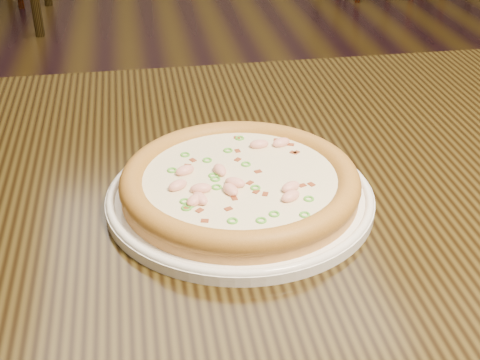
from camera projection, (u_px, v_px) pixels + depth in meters
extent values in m
cube|color=black|center=(326.00, 186.00, 0.85)|extent=(1.20, 0.80, 0.04)
cylinder|color=white|center=(240.00, 198.00, 0.78)|extent=(0.31, 0.31, 0.01)
torus|color=white|center=(240.00, 193.00, 0.78)|extent=(0.31, 0.31, 0.01)
cylinder|color=#C08D3D|center=(240.00, 187.00, 0.77)|extent=(0.27, 0.27, 0.02)
torus|color=#B57732|center=(240.00, 180.00, 0.77)|extent=(0.28, 0.28, 0.03)
cylinder|color=#ECEBB8|center=(240.00, 178.00, 0.77)|extent=(0.23, 0.23, 0.00)
ellipsoid|color=#F2B29E|center=(185.00, 170.00, 0.77)|extent=(0.03, 0.02, 0.01)
ellipsoid|color=#F2B29E|center=(220.00, 170.00, 0.77)|extent=(0.02, 0.03, 0.01)
ellipsoid|color=#F2B29E|center=(178.00, 185.00, 0.74)|extent=(0.03, 0.03, 0.01)
ellipsoid|color=#F2B29E|center=(195.00, 200.00, 0.72)|extent=(0.03, 0.03, 0.01)
ellipsoid|color=#F2B29E|center=(235.00, 183.00, 0.75)|extent=(0.03, 0.02, 0.01)
ellipsoid|color=#F2B29E|center=(259.00, 144.00, 0.83)|extent=(0.03, 0.02, 0.01)
ellipsoid|color=#F2B29E|center=(230.00, 190.00, 0.73)|extent=(0.02, 0.03, 0.01)
ellipsoid|color=#F2B29E|center=(281.00, 142.00, 0.83)|extent=(0.03, 0.02, 0.01)
ellipsoid|color=#F2B29E|center=(200.00, 198.00, 0.72)|extent=(0.02, 0.03, 0.01)
ellipsoid|color=#F2B29E|center=(201.00, 188.00, 0.74)|extent=(0.02, 0.01, 0.01)
ellipsoid|color=#F2B29E|center=(291.00, 187.00, 0.74)|extent=(0.03, 0.02, 0.01)
ellipsoid|color=#F2B29E|center=(290.00, 196.00, 0.72)|extent=(0.03, 0.02, 0.01)
cube|color=maroon|center=(237.00, 138.00, 0.85)|extent=(0.01, 0.01, 0.00)
cube|color=maroon|center=(187.00, 166.00, 0.79)|extent=(0.01, 0.01, 0.00)
cube|color=maroon|center=(296.00, 153.00, 0.82)|extent=(0.01, 0.01, 0.00)
cube|color=maroon|center=(286.00, 190.00, 0.74)|extent=(0.01, 0.01, 0.00)
cube|color=maroon|center=(256.00, 192.00, 0.74)|extent=(0.01, 0.01, 0.00)
cube|color=maroon|center=(258.00, 172.00, 0.78)|extent=(0.01, 0.01, 0.00)
cube|color=maroon|center=(234.00, 199.00, 0.73)|extent=(0.01, 0.01, 0.00)
cube|color=maroon|center=(200.00, 211.00, 0.70)|extent=(0.01, 0.01, 0.00)
cube|color=maroon|center=(277.00, 141.00, 0.84)|extent=(0.01, 0.01, 0.00)
cube|color=maroon|center=(250.00, 183.00, 0.75)|extent=(0.01, 0.01, 0.00)
cube|color=maroon|center=(311.00, 185.00, 0.75)|extent=(0.01, 0.01, 0.00)
cube|color=maroon|center=(293.00, 153.00, 0.82)|extent=(0.01, 0.01, 0.00)
cube|color=maroon|center=(291.00, 145.00, 0.83)|extent=(0.01, 0.01, 0.00)
cube|color=maroon|center=(205.00, 222.00, 0.69)|extent=(0.01, 0.01, 0.00)
cube|color=maroon|center=(265.00, 195.00, 0.73)|extent=(0.01, 0.01, 0.00)
cube|color=maroon|center=(238.00, 151.00, 0.82)|extent=(0.01, 0.01, 0.00)
cube|color=maroon|center=(302.00, 186.00, 0.75)|extent=(0.01, 0.01, 0.00)
cube|color=maroon|center=(228.00, 210.00, 0.71)|extent=(0.01, 0.01, 0.00)
cube|color=maroon|center=(187.00, 209.00, 0.71)|extent=(0.01, 0.01, 0.00)
cube|color=maroon|center=(238.00, 160.00, 0.80)|extent=(0.01, 0.01, 0.00)
cube|color=maroon|center=(193.00, 161.00, 0.80)|extent=(0.01, 0.01, 0.00)
torus|color=green|center=(172.00, 170.00, 0.78)|extent=(0.01, 0.01, 0.00)
torus|color=green|center=(215.00, 179.00, 0.76)|extent=(0.01, 0.01, 0.00)
torus|color=green|center=(240.00, 138.00, 0.85)|extent=(0.02, 0.02, 0.00)
torus|color=green|center=(185.00, 155.00, 0.81)|extent=(0.02, 0.02, 0.00)
torus|color=green|center=(274.00, 214.00, 0.70)|extent=(0.02, 0.02, 0.00)
torus|color=green|center=(228.00, 150.00, 0.82)|extent=(0.02, 0.02, 0.00)
torus|color=green|center=(255.00, 188.00, 0.74)|extent=(0.01, 0.01, 0.00)
torus|color=green|center=(190.00, 205.00, 0.71)|extent=(0.01, 0.01, 0.00)
torus|color=green|center=(185.00, 201.00, 0.72)|extent=(0.01, 0.01, 0.00)
torus|color=green|center=(309.00, 199.00, 0.72)|extent=(0.02, 0.02, 0.00)
torus|color=green|center=(217.00, 187.00, 0.74)|extent=(0.02, 0.02, 0.00)
torus|color=green|center=(213.00, 176.00, 0.77)|extent=(0.02, 0.02, 0.00)
torus|color=green|center=(305.00, 215.00, 0.70)|extent=(0.02, 0.02, 0.00)
torus|color=green|center=(261.00, 220.00, 0.69)|extent=(0.02, 0.02, 0.00)
torus|color=green|center=(246.00, 164.00, 0.79)|extent=(0.02, 0.02, 0.00)
torus|color=green|center=(187.00, 208.00, 0.71)|extent=(0.02, 0.02, 0.00)
torus|color=green|center=(232.00, 221.00, 0.69)|extent=(0.02, 0.02, 0.00)
torus|color=green|center=(207.00, 160.00, 0.80)|extent=(0.01, 0.01, 0.00)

